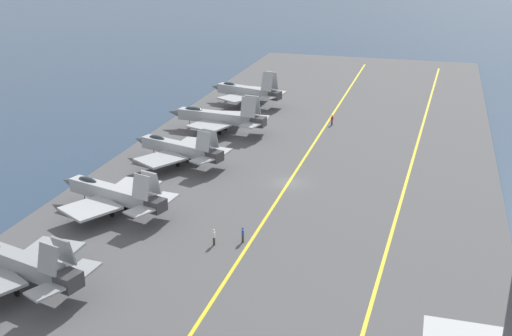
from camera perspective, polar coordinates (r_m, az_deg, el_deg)
ground_plane at (r=84.42m, az=2.91°, el=-1.56°), size 2000.00×2000.00×0.00m
carrier_deck at (r=84.35m, az=2.92°, el=-1.43°), size 181.62×53.45×0.40m
deck_stripe_foul_line at (r=82.49m, az=12.91°, el=-2.31°), size 163.37×6.22×0.01m
deck_stripe_centerline at (r=84.27m, az=2.92°, el=-1.30°), size 163.46×0.36×0.01m
parked_jet_nearest at (r=63.05m, az=-20.37°, el=-7.90°), size 13.02×15.45×6.14m
parked_jet_second at (r=76.53m, az=-12.63°, el=-2.23°), size 13.39×15.84×5.93m
parked_jet_third at (r=90.98m, az=-6.95°, el=1.75°), size 13.94×15.55×5.78m
parked_jet_fourth at (r=104.95m, az=-3.44°, el=4.54°), size 12.61×17.46×6.52m
parked_jet_fifth at (r=121.25m, az=-0.87°, el=6.84°), size 12.84×15.31×6.87m
crew_white_vest at (r=67.70m, az=-3.76°, el=-6.08°), size 0.43×0.34×1.83m
crew_blue_vest at (r=68.15m, az=-1.19°, el=-5.89°), size 0.44×0.36×1.74m
crew_red_vest at (r=109.64m, az=6.77°, el=4.29°), size 0.45×0.45×1.73m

